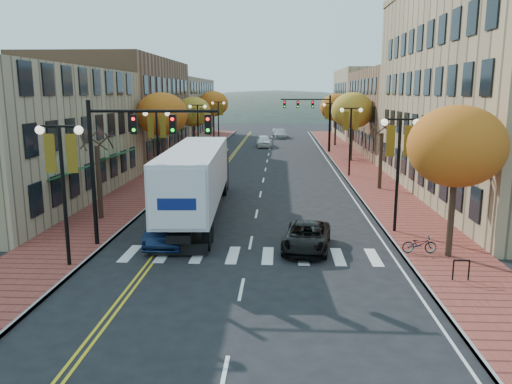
# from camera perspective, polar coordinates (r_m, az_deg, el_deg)

# --- Properties ---
(ground) EXTENTS (200.00, 200.00, 0.00)m
(ground) POSITION_cam_1_polar(r_m,az_deg,el_deg) (21.15, -1.25, -9.00)
(ground) COLOR black
(ground) RESTS_ON ground
(sidewalk_left) EXTENTS (4.00, 85.00, 0.15)m
(sidewalk_left) POSITION_cam_1_polar(r_m,az_deg,el_deg) (53.80, -8.41, 3.44)
(sidewalk_left) COLOR brown
(sidewalk_left) RESTS_ON ground
(sidewalk_right) EXTENTS (4.00, 85.00, 0.15)m
(sidewalk_right) POSITION_cam_1_polar(r_m,az_deg,el_deg) (53.32, 10.97, 3.28)
(sidewalk_right) COLOR brown
(sidewalk_right) RESTS_ON ground
(building_left_near) EXTENTS (12.00, 22.00, 9.00)m
(building_left_near) POSITION_cam_1_polar(r_m,az_deg,el_deg) (37.71, -26.60, 5.81)
(building_left_near) COLOR #9E8966
(building_left_near) RESTS_ON ground
(building_left_mid) EXTENTS (12.00, 24.00, 11.00)m
(building_left_mid) POSITION_cam_1_polar(r_m,az_deg,el_deg) (58.77, -15.67, 9.12)
(building_left_mid) COLOR brown
(building_left_mid) RESTS_ON ground
(building_left_far) EXTENTS (12.00, 26.00, 9.50)m
(building_left_far) POSITION_cam_1_polar(r_m,az_deg,el_deg) (82.90, -10.17, 9.36)
(building_left_far) COLOR #9E8966
(building_left_far) RESTS_ON ground
(building_right_mid) EXTENTS (15.00, 24.00, 10.00)m
(building_right_mid) POSITION_cam_1_polar(r_m,az_deg,el_deg) (64.14, 18.46, 8.66)
(building_right_mid) COLOR brown
(building_right_mid) RESTS_ON ground
(building_right_far) EXTENTS (15.00, 20.00, 11.00)m
(building_right_far) POSITION_cam_1_polar(r_m,az_deg,el_deg) (85.52, 14.54, 9.74)
(building_right_far) COLOR #9E8966
(building_right_far) RESTS_ON ground
(tree_left_a) EXTENTS (0.28, 0.28, 4.20)m
(tree_left_a) POSITION_cam_1_polar(r_m,az_deg,el_deg) (30.11, -17.50, 1.06)
(tree_left_a) COLOR #382619
(tree_left_a) RESTS_ON sidewalk_left
(tree_left_b) EXTENTS (4.48, 4.48, 7.21)m
(tree_left_b) POSITION_cam_1_polar(r_m,az_deg,el_deg) (45.05, -10.70, 8.72)
(tree_left_b) COLOR #382619
(tree_left_b) RESTS_ON sidewalk_left
(tree_left_c) EXTENTS (4.16, 4.16, 6.69)m
(tree_left_c) POSITION_cam_1_polar(r_m,az_deg,el_deg) (60.73, -7.17, 9.08)
(tree_left_c) COLOR #382619
(tree_left_c) RESTS_ON sidewalk_left
(tree_left_d) EXTENTS (4.61, 4.61, 7.42)m
(tree_left_d) POSITION_cam_1_polar(r_m,az_deg,el_deg) (78.50, -4.90, 10.02)
(tree_left_d) COLOR #382619
(tree_left_d) RESTS_ON sidewalk_left
(tree_right_a) EXTENTS (4.16, 4.16, 6.69)m
(tree_right_a) POSITION_cam_1_polar(r_m,az_deg,el_deg) (23.17, 21.95, 4.84)
(tree_right_a) COLOR #382619
(tree_right_a) RESTS_ON sidewalk_right
(tree_right_b) EXTENTS (0.28, 0.28, 4.20)m
(tree_right_b) POSITION_cam_1_polar(r_m,az_deg,el_deg) (38.87, 14.05, 3.46)
(tree_right_b) COLOR #382619
(tree_right_b) RESTS_ON sidewalk_right
(tree_right_c) EXTENTS (4.48, 4.48, 7.21)m
(tree_right_c) POSITION_cam_1_polar(r_m,az_deg,el_deg) (54.34, 10.96, 9.12)
(tree_right_c) COLOR #382619
(tree_right_c) RESTS_ON sidewalk_right
(tree_right_d) EXTENTS (4.35, 4.35, 7.00)m
(tree_right_d) POSITION_cam_1_polar(r_m,az_deg,el_deg) (70.22, 9.13, 9.51)
(tree_right_d) COLOR #382619
(tree_right_d) RESTS_ON sidewalk_right
(lamp_left_a) EXTENTS (1.96, 0.36, 6.05)m
(lamp_left_a) POSITION_cam_1_polar(r_m,az_deg,el_deg) (21.92, -21.29, 2.55)
(lamp_left_a) COLOR black
(lamp_left_a) RESTS_ON ground
(lamp_left_b) EXTENTS (1.96, 0.36, 6.05)m
(lamp_left_b) POSITION_cam_1_polar(r_m,az_deg,el_deg) (37.00, -11.23, 6.38)
(lamp_left_b) COLOR black
(lamp_left_b) RESTS_ON ground
(lamp_left_c) EXTENTS (1.96, 0.36, 6.05)m
(lamp_left_c) POSITION_cam_1_polar(r_m,az_deg,el_deg) (54.60, -6.67, 8.05)
(lamp_left_c) COLOR black
(lamp_left_c) RESTS_ON ground
(lamp_left_d) EXTENTS (1.96, 0.36, 6.05)m
(lamp_left_d) POSITION_cam_1_polar(r_m,az_deg,el_deg) (72.40, -4.33, 8.88)
(lamp_left_d) COLOR black
(lamp_left_d) RESTS_ON ground
(lamp_right_a) EXTENTS (1.96, 0.36, 6.05)m
(lamp_right_a) POSITION_cam_1_polar(r_m,az_deg,el_deg) (26.66, 16.00, 4.32)
(lamp_right_a) COLOR black
(lamp_right_a) RESTS_ON ground
(lamp_right_b) EXTENTS (1.96, 0.36, 6.05)m
(lamp_right_b) POSITION_cam_1_polar(r_m,az_deg,el_deg) (44.30, 10.77, 7.18)
(lamp_right_b) COLOR black
(lamp_right_b) RESTS_ON ground
(lamp_right_c) EXTENTS (1.96, 0.36, 6.05)m
(lamp_right_c) POSITION_cam_1_polar(r_m,az_deg,el_deg) (62.15, 8.51, 8.39)
(lamp_right_c) COLOR black
(lamp_right_c) RESTS_ON ground
(traffic_mast_near) EXTENTS (6.10, 0.35, 7.00)m
(traffic_mast_near) POSITION_cam_1_polar(r_m,az_deg,el_deg) (23.92, -14.04, 5.18)
(traffic_mast_near) COLOR black
(traffic_mast_near) RESTS_ON ground
(traffic_mast_far) EXTENTS (6.10, 0.34, 7.00)m
(traffic_mast_far) POSITION_cam_1_polar(r_m,az_deg,el_deg) (61.96, 6.64, 9.01)
(traffic_mast_far) COLOR black
(traffic_mast_far) RESTS_ON ground
(semi_truck) EXTENTS (3.54, 17.16, 4.26)m
(semi_truck) POSITION_cam_1_polar(r_m,az_deg,el_deg) (30.13, -6.58, 1.98)
(semi_truck) COLOR black
(semi_truck) RESTS_ON ground
(navy_sedan) EXTENTS (1.82, 4.95, 1.62)m
(navy_sedan) POSITION_cam_1_polar(r_m,az_deg,el_deg) (25.10, -9.71, -3.93)
(navy_sedan) COLOR #0C1832
(navy_sedan) RESTS_ON ground
(black_suv) EXTENTS (2.67, 4.74, 1.25)m
(black_suv) POSITION_cam_1_polar(r_m,az_deg,el_deg) (23.84, 5.83, -5.10)
(black_suv) COLOR black
(black_suv) RESTS_ON ground
(car_far_white) EXTENTS (2.36, 4.93, 1.62)m
(car_far_white) POSITION_cam_1_polar(r_m,az_deg,el_deg) (68.40, 0.89, 5.85)
(car_far_white) COLOR white
(car_far_white) RESTS_ON ground
(car_far_silver) EXTENTS (2.11, 5.02, 1.45)m
(car_far_silver) POSITION_cam_1_polar(r_m,az_deg,el_deg) (82.06, 2.81, 6.69)
(car_far_silver) COLOR #B3B4BB
(car_far_silver) RESTS_ON ground
(car_far_oncoming) EXTENTS (1.68, 3.99, 1.28)m
(car_far_oncoming) POSITION_cam_1_polar(r_m,az_deg,el_deg) (85.93, 2.44, 6.84)
(car_far_oncoming) COLOR #A8A7AE
(car_far_oncoming) RESTS_ON ground
(bicycle) EXTENTS (1.55, 0.58, 0.81)m
(bicycle) POSITION_cam_1_polar(r_m,az_deg,el_deg) (24.00, 18.17, -5.69)
(bicycle) COLOR gray
(bicycle) RESTS_ON sidewalk_right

